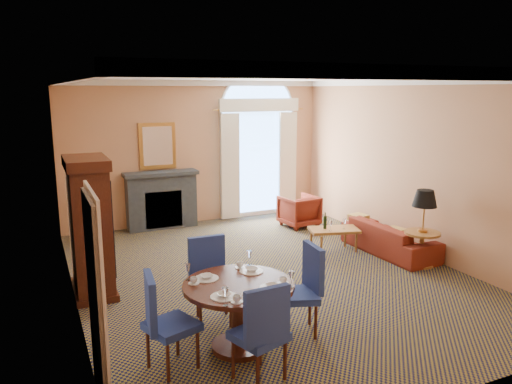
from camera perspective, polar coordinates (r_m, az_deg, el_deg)
name	(u,v)px	position (r m, az deg, el deg)	size (l,w,h in m)	color
ground	(268,274)	(8.37, 1.43, -9.39)	(7.50, 7.50, 0.00)	#101133
room_envelope	(251,120)	(8.42, -0.63, 8.28)	(6.04, 7.52, 3.45)	tan
armoire	(90,229)	(7.74, -18.43, -4.05)	(0.59, 1.05, 2.05)	#38170C
dining_table	(239,301)	(5.91, -2.00, -12.33)	(1.30, 1.30, 1.02)	#38170C
dining_chair_north	(210,273)	(6.67, -5.26, -9.25)	(0.59, 0.59, 1.11)	navy
dining_chair_south	(263,328)	(5.24, 0.78, -15.27)	(0.62, 0.62, 1.11)	navy
dining_chair_east	(305,283)	(6.35, 5.65, -10.33)	(0.63, 0.63, 1.11)	navy
dining_chair_west	(162,317)	(5.56, -10.70, -13.81)	(0.63, 0.63, 1.11)	navy
sofa	(390,238)	(9.67, 15.01, -5.07)	(1.98, 0.77, 0.58)	maroon
armchair	(299,211)	(11.17, 4.93, -2.15)	(0.74, 0.76, 0.69)	maroon
coffee_table	(334,230)	(9.44, 8.88, -4.36)	(1.01, 0.73, 0.77)	#9D652F
side_table	(423,218)	(8.99, 18.60, -2.82)	(0.60, 0.60, 1.31)	#9D652F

